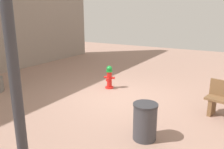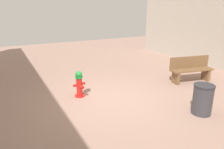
% 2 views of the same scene
% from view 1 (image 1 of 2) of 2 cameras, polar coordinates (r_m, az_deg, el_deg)
% --- Properties ---
extents(ground_plane, '(23.40, 23.40, 0.00)m').
position_cam_1_polar(ground_plane, '(7.47, 1.01, -5.74)').
color(ground_plane, '#9E7A6B').
extents(fire_hydrant, '(0.41, 0.38, 0.83)m').
position_cam_1_polar(fire_hydrant, '(8.26, -0.68, -0.65)').
color(fire_hydrant, red).
rests_on(fire_hydrant, ground_plane).
extents(trash_bin, '(0.53, 0.53, 0.81)m').
position_cam_1_polar(trash_bin, '(5.03, 8.24, -11.55)').
color(trash_bin, '#38383D').
rests_on(trash_bin, ground_plane).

